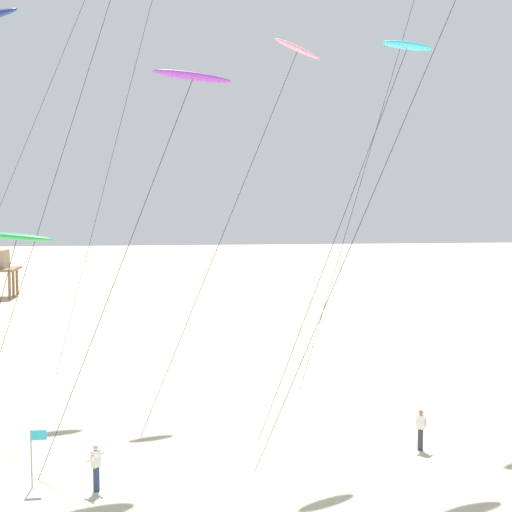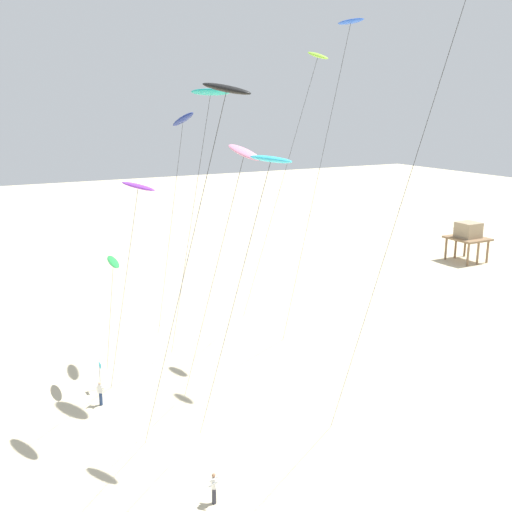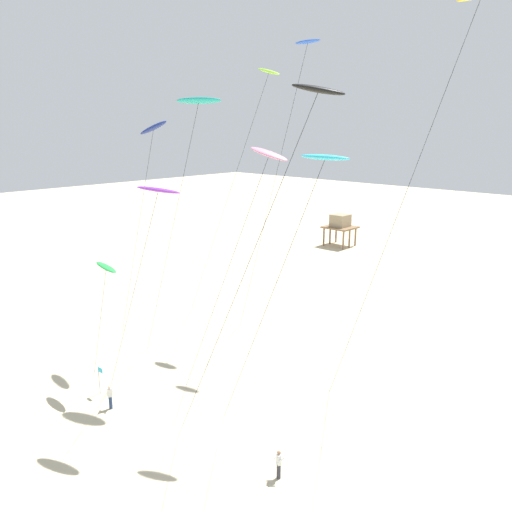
{
  "view_description": "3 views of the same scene",
  "coord_description": "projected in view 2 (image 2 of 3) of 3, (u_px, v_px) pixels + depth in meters",
  "views": [
    {
      "loc": [
        -4.31,
        -26.19,
        10.09
      ],
      "look_at": [
        -0.41,
        6.18,
        7.45
      ],
      "focal_mm": 48.12,
      "sensor_mm": 36.0,
      "label": 1
    },
    {
      "loc": [
        28.97,
        -10.29,
        18.98
      ],
      "look_at": [
        -4.99,
        7.84,
        9.31
      ],
      "focal_mm": 41.73,
      "sensor_mm": 36.0,
      "label": 2
    },
    {
      "loc": [
        20.41,
        -17.7,
        18.17
      ],
      "look_at": [
        -5.18,
        9.53,
        8.55
      ],
      "focal_mm": 35.26,
      "sensor_mm": 36.0,
      "label": 3
    }
  ],
  "objects": [
    {
      "name": "ground_plane",
      "position": [
        177.0,
        447.0,
        34.11
      ],
      "size": [
        260.0,
        260.0,
        0.0
      ],
      "primitive_type": "plane",
      "color": "beige"
    },
    {
      "name": "kite_navy",
      "position": [
        183.0,
        121.0,
        43.17
      ],
      "size": [
        6.79,
        1.41,
        18.83
      ],
      "color": "navy",
      "rests_on": "ground"
    },
    {
      "name": "kite_lime",
      "position": [
        316.0,
        61.0,
        43.2
      ],
      "size": [
        10.43,
        1.93,
        23.03
      ],
      "color": "#8CD833",
      "rests_on": "ground"
    },
    {
      "name": "kite_cyan",
      "position": [
        270.0,
        163.0,
        26.53
      ],
      "size": [
        7.89,
        1.72,
        16.94
      ],
      "color": "#33BFE0",
      "rests_on": "ground"
    },
    {
      "name": "kite_black",
      "position": [
        224.0,
        97.0,
        23.17
      ],
      "size": [
        9.88,
        2.22,
        20.01
      ],
      "color": "black",
      "rests_on": "ground"
    },
    {
      "name": "kite_pink",
      "position": [
        243.0,
        157.0,
        30.97
      ],
      "size": [
        8.15,
        1.79,
        17.22
      ],
      "color": "pink",
      "rests_on": "ground"
    },
    {
      "name": "kite_purple",
      "position": [
        138.0,
        188.0,
        33.44
      ],
      "size": [
        7.29,
        1.71,
        14.91
      ],
      "color": "purple",
      "rests_on": "ground"
    },
    {
      "name": "kite_green",
      "position": [
        113.0,
        263.0,
        40.31
      ],
      "size": [
        3.68,
        0.84,
        9.04
      ],
      "color": "green",
      "rests_on": "ground"
    },
    {
      "name": "kite_teal",
      "position": [
        210.0,
        94.0,
        37.58
      ],
      "size": [
        8.11,
        2.21,
        20.21
      ],
      "color": "teal",
      "rests_on": "ground"
    },
    {
      "name": "kite_blue",
      "position": [
        348.0,
        32.0,
        39.17
      ],
      "size": [
        7.55,
        1.61,
        24.65
      ],
      "color": "blue",
      "rests_on": "ground"
    },
    {
      "name": "kite_flyer_nearest",
      "position": [
        100.0,
        393.0,
        38.76
      ],
      "size": [
        0.71,
        0.72,
        1.67
      ],
      "color": "navy",
      "rests_on": "ground"
    },
    {
      "name": "kite_flyer_middle",
      "position": [
        214.0,
        487.0,
        29.09
      ],
      "size": [
        0.71,
        0.7,
        1.67
      ],
      "color": "#33333D",
      "rests_on": "ground"
    },
    {
      "name": "stilt_house",
      "position": [
        468.0,
        234.0,
        74.5
      ],
      "size": [
        4.55,
        4.23,
        4.99
      ],
      "color": "#846647",
      "rests_on": "ground"
    },
    {
      "name": "marker_flag",
      "position": [
        100.0,
        370.0,
        40.68
      ],
      "size": [
        0.56,
        0.05,
        2.1
      ],
      "color": "gray",
      "rests_on": "ground"
    }
  ]
}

